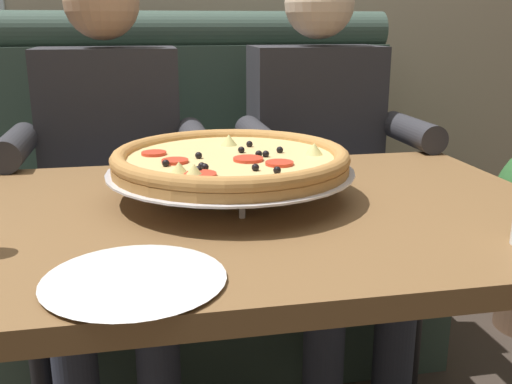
% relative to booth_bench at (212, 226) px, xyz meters
% --- Properties ---
extents(booth_bench, '(1.41, 0.78, 1.13)m').
position_rel_booth_bench_xyz_m(booth_bench, '(0.00, 0.00, 0.00)').
color(booth_bench, '#384C42').
rests_on(booth_bench, ground_plane).
extents(dining_table, '(1.16, 0.82, 0.74)m').
position_rel_booth_bench_xyz_m(dining_table, '(0.00, -0.88, 0.25)').
color(dining_table, brown).
rests_on(dining_table, ground_plane).
extents(diner_left, '(0.54, 0.64, 1.27)m').
position_rel_booth_bench_xyz_m(diner_left, '(-0.32, -0.27, 0.31)').
color(diner_left, '#2D3342').
rests_on(diner_left, ground_plane).
extents(diner_right, '(0.54, 0.64, 1.27)m').
position_rel_booth_bench_xyz_m(diner_right, '(0.32, -0.27, 0.31)').
color(diner_right, '#2D3342').
rests_on(diner_right, ground_plane).
extents(pizza, '(0.50, 0.50, 0.11)m').
position_rel_booth_bench_xyz_m(pizza, '(-0.05, -0.81, 0.42)').
color(pizza, silver).
rests_on(pizza, dining_table).
extents(plate_near_left, '(0.26, 0.26, 0.02)m').
position_rel_booth_bench_xyz_m(plate_near_left, '(-0.25, -1.18, 0.36)').
color(plate_near_left, white).
rests_on(plate_near_left, dining_table).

